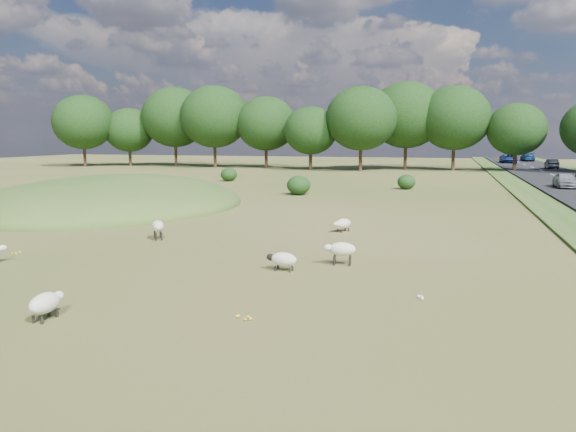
# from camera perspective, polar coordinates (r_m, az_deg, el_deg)

# --- Properties ---
(ground) EXTENTS (160.00, 160.00, 0.00)m
(ground) POSITION_cam_1_polar(r_m,az_deg,el_deg) (40.69, 3.41, 1.78)
(ground) COLOR #3C5319
(ground) RESTS_ON ground
(mound) EXTENTS (16.00, 20.00, 4.00)m
(mound) POSITION_cam_1_polar(r_m,az_deg,el_deg) (37.92, -17.34, 0.96)
(mound) COLOR #33561E
(mound) RESTS_ON ground
(treeline) EXTENTS (96.28, 14.66, 11.70)m
(treeline) POSITION_cam_1_polar(r_m,az_deg,el_deg) (75.59, 8.50, 9.62)
(treeline) COLOR black
(treeline) RESTS_ON ground
(shrubs) EXTENTS (19.29, 12.54, 1.48)m
(shrubs) POSITION_cam_1_polar(r_m,az_deg,el_deg) (48.45, 1.20, 3.64)
(shrubs) COLOR black
(shrubs) RESTS_ON ground
(sheep_0) EXTENTS (0.96, 1.16, 0.84)m
(sheep_0) POSITION_cam_1_polar(r_m,az_deg,el_deg) (25.15, -13.09, -1.01)
(sheep_0) COLOR beige
(sheep_0) RESTS_ON ground
(sheep_1) EXTENTS (0.53, 1.18, 0.68)m
(sheep_1) POSITION_cam_1_polar(r_m,az_deg,el_deg) (15.17, -23.40, -8.09)
(sheep_1) COLOR beige
(sheep_1) RESTS_ON ground
(sheep_2) EXTENTS (1.13, 0.61, 0.63)m
(sheep_2) POSITION_cam_1_polar(r_m,az_deg,el_deg) (18.83, -0.52, -4.42)
(sheep_2) COLOR beige
(sheep_2) RESTS_ON ground
(sheep_4) EXTENTS (1.14, 0.56, 0.82)m
(sheep_4) POSITION_cam_1_polar(r_m,az_deg,el_deg) (19.71, 5.44, -3.38)
(sheep_4) COLOR beige
(sheep_4) RESTS_ON ground
(sheep_5) EXTENTS (0.89, 1.10, 0.63)m
(sheep_5) POSITION_cam_1_polar(r_m,az_deg,el_deg) (26.54, 5.59, -0.78)
(sheep_5) COLOR beige
(sheep_5) RESTS_ON ground
(car_2) EXTENTS (1.50, 3.72, 1.27)m
(car_2) POSITION_cam_1_polar(r_m,az_deg,el_deg) (51.74, 26.30, 3.30)
(car_2) COLOR #96999D
(car_2) RESTS_ON road
(car_3) EXTENTS (1.30, 3.72, 1.22)m
(car_3) POSITION_cam_1_polar(r_m,az_deg,el_deg) (81.41, 25.20, 4.81)
(car_3) COLOR black
(car_3) RESTS_ON road
(car_4) EXTENTS (1.96, 4.82, 1.40)m
(car_4) POSITION_cam_1_polar(r_m,az_deg,el_deg) (104.23, 23.16, 5.54)
(car_4) COLOR navy
(car_4) RESTS_ON road
(car_6) EXTENTS (2.35, 5.10, 1.42)m
(car_6) POSITION_cam_1_polar(r_m,az_deg,el_deg) (96.37, 21.48, 5.48)
(car_6) COLOR navy
(car_6) RESTS_ON road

